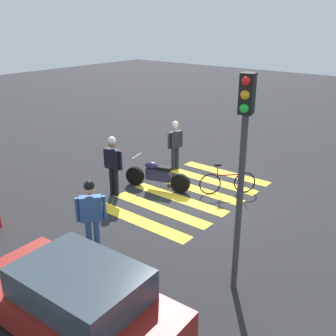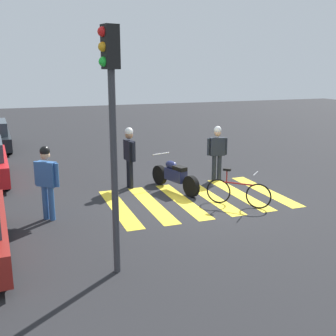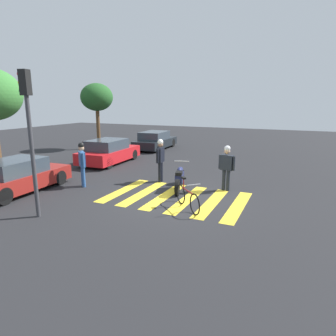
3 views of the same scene
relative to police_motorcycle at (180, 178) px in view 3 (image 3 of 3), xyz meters
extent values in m
plane|color=#232326|center=(-1.02, -0.27, -0.45)|extent=(60.00, 60.00, 0.00)
cylinder|color=black|center=(0.77, 0.21, -0.14)|extent=(0.63, 0.30, 0.62)
cylinder|color=black|center=(-0.76, -0.21, -0.14)|extent=(0.63, 0.30, 0.62)
cube|color=#1E234C|center=(-0.04, -0.01, 0.04)|extent=(0.85, 0.48, 0.36)
ellipsoid|color=#1E234C|center=(0.18, 0.05, 0.31)|extent=(0.53, 0.36, 0.24)
cube|color=black|center=(-0.23, -0.06, 0.28)|extent=(0.49, 0.35, 0.12)
cylinder|color=#A5A5AD|center=(0.70, 0.19, 0.56)|extent=(0.20, 0.61, 0.04)
torus|color=black|center=(-2.33, -1.45, -0.11)|extent=(0.51, 0.51, 0.68)
torus|color=black|center=(-1.56, -0.68, -0.11)|extent=(0.51, 0.51, 0.68)
cylinder|color=maroon|center=(-1.95, -1.07, 0.17)|extent=(0.63, 0.63, 0.04)
cylinder|color=maroon|center=(-1.71, -0.83, 0.34)|extent=(0.05, 0.05, 0.34)
cube|color=black|center=(-1.71, -0.83, 0.52)|extent=(0.21, 0.21, 0.06)
cylinder|color=#99999E|center=(-2.26, -1.38, 0.49)|extent=(0.35, 0.34, 0.03)
cylinder|color=#1E232D|center=(0.60, -1.81, -0.04)|extent=(0.14, 0.14, 0.83)
cylinder|color=#1E232D|center=(0.63, -1.63, -0.04)|extent=(0.14, 0.14, 0.83)
cube|color=#1E232D|center=(0.61, -1.72, 0.68)|extent=(0.28, 0.51, 0.59)
sphere|color=tan|center=(0.61, -1.72, 1.12)|extent=(0.23, 0.23, 0.23)
cylinder|color=#1E232D|center=(0.56, -2.01, 0.68)|extent=(0.09, 0.09, 0.56)
cylinder|color=#1E232D|center=(0.66, -1.43, 0.68)|extent=(0.09, 0.09, 0.56)
sphere|color=white|center=(0.61, -1.72, 1.23)|extent=(0.24, 0.24, 0.24)
cylinder|color=black|center=(0.82, 1.21, -0.02)|extent=(0.14, 0.14, 0.87)
cylinder|color=black|center=(0.64, 1.19, -0.02)|extent=(0.14, 0.14, 0.87)
cube|color=black|center=(0.73, 1.20, 0.73)|extent=(0.53, 0.25, 0.62)
sphere|color=#8C664C|center=(0.73, 1.20, 1.20)|extent=(0.24, 0.24, 0.24)
cylinder|color=black|center=(1.03, 1.23, 0.73)|extent=(0.09, 0.09, 0.59)
cylinder|color=black|center=(0.43, 1.17, 0.73)|extent=(0.09, 0.09, 0.59)
sphere|color=white|center=(0.73, 1.20, 1.30)|extent=(0.25, 0.25, 0.25)
cylinder|color=#2D5999|center=(-1.19, 3.85, -0.03)|extent=(0.14, 0.14, 0.85)
cylinder|color=#2D5999|center=(-1.31, 3.72, -0.03)|extent=(0.14, 0.14, 0.85)
cube|color=#2D5999|center=(-1.25, 3.78, 0.70)|extent=(0.47, 0.51, 0.60)
sphere|color=tan|center=(-1.25, 3.78, 1.16)|extent=(0.23, 0.23, 0.23)
cylinder|color=#2D5999|center=(-1.06, 4.01, 0.70)|extent=(0.09, 0.09, 0.57)
cylinder|color=#2D5999|center=(-1.44, 3.56, 0.70)|extent=(0.09, 0.09, 0.57)
sphere|color=black|center=(-1.25, 3.78, 1.26)|extent=(0.24, 0.24, 0.24)
cube|color=yellow|center=(-1.02, -2.52, -0.45)|extent=(3.31, 0.45, 0.01)
cube|color=yellow|center=(-1.02, -1.62, -0.45)|extent=(3.31, 0.45, 0.01)
cube|color=yellow|center=(-1.02, -0.72, -0.45)|extent=(3.31, 0.45, 0.01)
cube|color=yellow|center=(-1.02, 0.18, -0.45)|extent=(3.31, 0.45, 0.01)
cube|color=yellow|center=(-1.02, 1.08, -0.45)|extent=(3.31, 0.45, 0.01)
cube|color=yellow|center=(-1.02, 1.98, -0.45)|extent=(3.31, 0.45, 0.01)
cylinder|color=black|center=(-1.51, 6.40, -0.15)|extent=(0.62, 0.25, 0.61)
cylinder|color=black|center=(-1.44, 4.89, -0.15)|extent=(0.62, 0.25, 0.61)
cylinder|color=black|center=(-4.14, 4.77, -0.15)|extent=(0.62, 0.25, 0.61)
cube|color=maroon|center=(-2.83, 5.58, 0.00)|extent=(4.05, 1.91, 0.58)
cube|color=#333D47|center=(-3.03, 5.58, 0.57)|extent=(2.21, 1.62, 0.56)
cube|color=#F2EDCC|center=(-0.91, 6.23, 0.09)|extent=(0.09, 0.20, 0.12)
cube|color=#F2EDCC|center=(-0.86, 5.12, 0.09)|extent=(0.09, 0.20, 0.12)
cylinder|color=black|center=(4.58, 6.52, -0.15)|extent=(0.61, 0.25, 0.60)
cylinder|color=black|center=(4.65, 4.91, -0.15)|extent=(0.61, 0.25, 0.60)
cylinder|color=black|center=(1.81, 6.40, -0.15)|extent=(0.61, 0.25, 0.60)
cylinder|color=black|center=(1.89, 4.79, -0.15)|extent=(0.61, 0.25, 0.60)
cube|color=red|center=(3.23, 5.65, 0.03)|extent=(4.15, 2.02, 0.63)
cube|color=#333D47|center=(3.03, 5.65, 0.63)|extent=(2.27, 1.71, 0.56)
cube|color=#F2EDCC|center=(5.20, 6.33, 0.12)|extent=(0.09, 0.20, 0.12)
cube|color=#F2EDCC|center=(5.25, 5.16, 0.12)|extent=(0.09, 0.20, 0.12)
cylinder|color=black|center=(10.32, 6.41, -0.14)|extent=(0.64, 0.25, 0.63)
cylinder|color=black|center=(10.39, 4.83, -0.14)|extent=(0.64, 0.25, 0.63)
cylinder|color=black|center=(7.42, 6.28, -0.14)|extent=(0.64, 0.25, 0.63)
cylinder|color=black|center=(7.49, 4.70, -0.14)|extent=(0.64, 0.25, 0.63)
cube|color=black|center=(8.91, 5.56, 0.00)|extent=(4.35, 2.00, 0.56)
cube|color=#333D47|center=(8.69, 5.55, 0.56)|extent=(2.38, 1.69, 0.57)
cube|color=#F2EDCC|center=(10.97, 6.23, 0.09)|extent=(0.09, 0.20, 0.12)
cube|color=#F2EDCC|center=(11.03, 5.08, 0.09)|extent=(0.09, 0.20, 0.12)
cylinder|color=#38383D|center=(-4.44, 2.85, 1.35)|extent=(0.12, 0.12, 3.61)
cube|color=black|center=(-4.44, 2.85, 3.51)|extent=(0.29, 0.29, 0.70)
sphere|color=red|center=(-4.47, 2.98, 3.74)|extent=(0.16, 0.16, 0.16)
sphere|color=orange|center=(-4.47, 2.98, 3.51)|extent=(0.16, 0.16, 0.16)
sphere|color=green|center=(-4.47, 2.98, 3.28)|extent=(0.16, 0.16, 0.16)
cylinder|color=brown|center=(7.20, 9.39, 0.99)|extent=(0.26, 0.26, 2.89)
ellipsoid|color=#235623|center=(7.20, 9.39, 3.30)|extent=(2.30, 2.30, 1.96)
camera|label=1|loc=(-7.59, 8.93, 4.72)|focal=42.45mm
camera|label=2|loc=(-11.29, 4.40, 3.20)|focal=44.51mm
camera|label=3|loc=(-10.53, -4.26, 2.99)|focal=31.55mm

